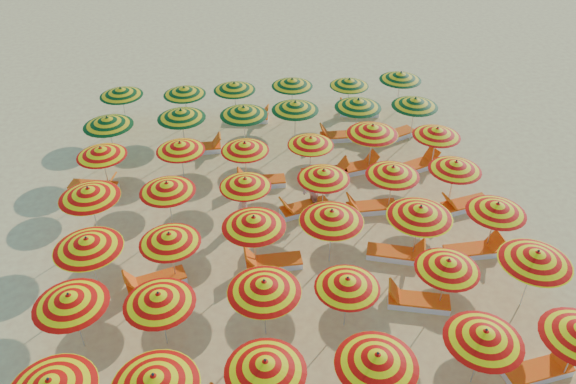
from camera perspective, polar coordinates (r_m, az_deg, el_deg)
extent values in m
plane|color=#E8C867|center=(18.08, 0.21, -5.04)|extent=(120.00, 120.00, 0.00)
sphere|color=black|center=(13.08, -23.23, -17.05)|extent=(0.06, 0.06, 0.06)
cone|color=#DF6A00|center=(12.65, -13.44, -18.13)|extent=(2.32, 2.32, 0.36)
sphere|color=black|center=(12.48, -13.57, -17.56)|extent=(0.06, 0.06, 0.06)
cone|color=#DF6A00|center=(12.67, -2.32, -17.23)|extent=(2.29, 2.29, 0.35)
sphere|color=black|center=(12.51, -2.34, -16.68)|extent=(0.06, 0.06, 0.06)
cylinder|color=silver|center=(13.49, 8.71, -18.55)|extent=(0.04, 0.04, 1.88)
cone|color=#DF6A00|center=(12.85, 9.04, -16.43)|extent=(2.23, 2.23, 0.36)
sphere|color=black|center=(12.69, 9.13, -15.86)|extent=(0.06, 0.06, 0.06)
cylinder|color=silver|center=(14.48, 18.73, -15.68)|extent=(0.03, 0.03, 1.84)
cone|color=#DF6A00|center=(13.89, 19.37, -13.60)|extent=(2.24, 2.24, 0.35)
sphere|color=black|center=(13.75, 19.53, -13.05)|extent=(0.06, 0.06, 0.06)
cylinder|color=silver|center=(15.37, 26.90, -14.52)|extent=(0.04, 0.04, 1.86)
cylinder|color=silver|center=(15.40, -20.66, -12.26)|extent=(0.04, 0.04, 1.85)
cone|color=#DF6A00|center=(14.85, -21.31, -10.15)|extent=(2.44, 2.44, 0.35)
sphere|color=black|center=(14.71, -21.48, -9.60)|extent=(0.06, 0.06, 0.06)
cylinder|color=silver|center=(14.88, -12.59, -12.56)|extent=(0.03, 0.03, 1.80)
cone|color=#DF6A00|center=(14.32, -12.99, -10.48)|extent=(2.19, 2.19, 0.34)
sphere|color=black|center=(14.18, -13.10, -9.92)|extent=(0.06, 0.06, 0.06)
cylinder|color=silver|center=(14.74, -2.36, -11.78)|extent=(0.04, 0.04, 1.89)
cone|color=#DF6A00|center=(14.15, -2.44, -9.54)|extent=(2.49, 2.49, 0.36)
sphere|color=black|center=(14.00, -2.46, -8.94)|extent=(0.06, 0.06, 0.06)
cylinder|color=silver|center=(15.07, 5.89, -11.15)|extent=(0.03, 0.03, 1.71)
cone|color=#DF6A00|center=(14.54, 6.07, -9.16)|extent=(2.25, 2.25, 0.33)
sphere|color=black|center=(14.41, 6.12, -8.63)|extent=(0.06, 0.06, 0.06)
cylinder|color=silver|center=(16.00, 15.52, -9.08)|extent=(0.03, 0.03, 1.73)
cone|color=#DF6A00|center=(15.50, 15.95, -7.09)|extent=(2.19, 2.19, 0.33)
sphere|color=black|center=(15.37, 16.07, -6.57)|extent=(0.06, 0.06, 0.06)
cylinder|color=silver|center=(16.75, 23.24, -8.20)|extent=(0.04, 0.04, 1.94)
cone|color=#DF6A00|center=(16.22, 23.93, -6.04)|extent=(2.22, 2.22, 0.37)
sphere|color=black|center=(16.09, 24.11, -5.47)|extent=(0.06, 0.06, 0.06)
cylinder|color=silver|center=(16.75, -19.17, -7.09)|extent=(0.04, 0.04, 1.91)
cone|color=#DF6A00|center=(16.23, -19.73, -4.93)|extent=(2.08, 2.08, 0.36)
sphere|color=black|center=(16.10, -19.88, -4.36)|extent=(0.06, 0.06, 0.06)
cylinder|color=silver|center=(16.53, -11.63, -6.58)|extent=(0.03, 0.03, 1.75)
cone|color=#DF6A00|center=(16.04, -11.95, -4.58)|extent=(1.93, 1.93, 0.33)
sphere|color=black|center=(15.92, -12.04, -4.05)|extent=(0.06, 0.06, 0.06)
cylinder|color=silver|center=(16.61, -3.40, -5.20)|extent=(0.04, 0.04, 1.88)
cone|color=#DF6A00|center=(16.09, -3.50, -3.01)|extent=(2.27, 2.27, 0.36)
sphere|color=black|center=(15.97, -3.53, -2.44)|extent=(0.06, 0.06, 0.06)
cylinder|color=silver|center=(16.80, 4.33, -4.61)|extent=(0.04, 0.04, 1.91)
cone|color=#DF6A00|center=(16.28, 4.46, -2.39)|extent=(2.43, 2.43, 0.36)
sphere|color=black|center=(16.15, 4.49, -1.81)|extent=(0.06, 0.06, 0.06)
cylinder|color=silver|center=(17.28, 12.91, -4.17)|extent=(0.04, 0.04, 1.95)
cone|color=#DF6A00|center=(16.76, 13.29, -1.95)|extent=(2.01, 2.01, 0.37)
sphere|color=black|center=(16.63, 13.38, -1.37)|extent=(0.07, 0.07, 0.07)
cylinder|color=silver|center=(18.28, 19.97, -3.46)|extent=(0.03, 0.03, 1.79)
cone|color=#DF6A00|center=(17.83, 20.47, -1.52)|extent=(1.79, 1.79, 0.34)
sphere|color=black|center=(17.72, 20.60, -1.02)|extent=(0.06, 0.06, 0.06)
cylinder|color=silver|center=(18.69, -19.11, -2.10)|extent=(0.04, 0.04, 1.89)
cone|color=#DF6A00|center=(18.22, -19.60, -0.07)|extent=(2.41, 2.41, 0.36)
sphere|color=black|center=(18.11, -19.73, 0.47)|extent=(0.06, 0.06, 0.06)
cylinder|color=silver|center=(18.45, -11.90, -1.45)|extent=(0.03, 0.03, 1.78)
cone|color=#DF6A00|center=(18.00, -12.19, 0.51)|extent=(2.18, 2.18, 0.34)
sphere|color=black|center=(17.89, -12.27, 1.02)|extent=(0.06, 0.06, 0.06)
cylinder|color=silver|center=(18.43, -4.27, -0.89)|extent=(0.03, 0.03, 1.69)
cone|color=#DF6A00|center=(18.00, -4.37, 0.98)|extent=(1.98, 1.98, 0.32)
sphere|color=black|center=(17.90, -4.40, 1.47)|extent=(0.06, 0.06, 0.06)
cylinder|color=silver|center=(18.71, 3.56, -0.10)|extent=(0.03, 0.03, 1.75)
cone|color=#DF6A00|center=(18.28, 3.65, 1.82)|extent=(2.03, 2.03, 0.33)
sphere|color=black|center=(18.17, 3.67, 2.32)|extent=(0.06, 0.06, 0.06)
cylinder|color=silver|center=(19.09, 10.37, 0.19)|extent=(0.03, 0.03, 1.78)
cone|color=#DF6A00|center=(18.65, 10.62, 2.12)|extent=(2.28, 2.28, 0.34)
sphere|color=black|center=(18.55, 10.68, 2.62)|extent=(0.06, 0.06, 0.06)
cylinder|color=silver|center=(19.85, 16.30, 0.73)|extent=(0.03, 0.03, 1.77)
cone|color=#DF6A00|center=(19.44, 16.67, 2.58)|extent=(2.09, 2.09, 0.34)
sphere|color=black|center=(19.34, 16.76, 3.06)|extent=(0.06, 0.06, 0.06)
cylinder|color=silver|center=(20.88, -18.08, 2.17)|extent=(0.03, 0.03, 1.73)
cone|color=#DF6A00|center=(20.49, -18.46, 3.92)|extent=(2.26, 2.26, 0.33)
sphere|color=black|center=(20.40, -18.56, 4.37)|extent=(0.06, 0.06, 0.06)
cylinder|color=silver|center=(20.50, -10.67, 2.78)|extent=(0.03, 0.03, 1.73)
cone|color=#DF6A00|center=(20.11, -10.90, 4.58)|extent=(1.82, 1.82, 0.33)
sphere|color=black|center=(20.01, -10.96, 5.04)|extent=(0.06, 0.06, 0.06)
cylinder|color=silver|center=(20.21, -4.31, 2.83)|extent=(0.03, 0.03, 1.72)
cone|color=#DF6A00|center=(19.82, -4.41, 4.63)|extent=(2.00, 2.00, 0.33)
sphere|color=black|center=(19.72, -4.43, 5.10)|extent=(0.06, 0.06, 0.06)
cylinder|color=silver|center=(20.55, 2.27, 3.45)|extent=(0.03, 0.03, 1.68)
cone|color=#DF6A00|center=(20.17, 2.32, 5.19)|extent=(2.02, 2.02, 0.32)
sphere|color=black|center=(20.08, 2.33, 5.65)|extent=(0.06, 0.06, 0.06)
cylinder|color=silver|center=(21.09, 8.39, 4.35)|extent=(0.04, 0.04, 1.91)
cone|color=#DF6A00|center=(20.68, 8.58, 6.30)|extent=(1.99, 1.99, 0.36)
sphere|color=black|center=(20.58, 8.63, 6.81)|extent=(0.06, 0.06, 0.06)
cylinder|color=silver|center=(21.65, 14.60, 4.17)|extent=(0.03, 0.03, 1.76)
cone|color=#DF6A00|center=(21.28, 14.91, 5.92)|extent=(2.31, 2.31, 0.34)
sphere|color=black|center=(21.19, 14.99, 6.37)|extent=(0.06, 0.06, 0.06)
cylinder|color=silver|center=(22.49, -17.49, 5.05)|extent=(0.04, 0.04, 1.86)
cone|color=#6A6306|center=(22.12, -17.86, 6.84)|extent=(1.96, 1.96, 0.35)
sphere|color=black|center=(22.02, -17.95, 7.30)|extent=(0.06, 0.06, 0.06)
cylinder|color=silver|center=(22.36, -10.58, 5.98)|extent=(0.04, 0.04, 1.86)
cone|color=#6A6306|center=(21.98, -10.81, 7.81)|extent=(2.16, 2.16, 0.35)
sphere|color=black|center=(21.89, -10.87, 8.28)|extent=(0.06, 0.06, 0.06)
cylinder|color=silver|center=(22.26, -4.44, 6.38)|extent=(0.04, 0.04, 1.86)
cone|color=#6A6306|center=(21.88, -4.53, 8.22)|extent=(2.02, 2.02, 0.35)
sphere|color=black|center=(21.79, -4.56, 8.69)|extent=(0.06, 0.06, 0.06)
cylinder|color=silver|center=(22.56, 0.72, 6.92)|extent=(0.04, 0.04, 1.87)
cone|color=#6A6306|center=(22.18, 0.74, 8.75)|extent=(2.02, 2.02, 0.36)
sphere|color=black|center=(22.09, 0.74, 9.22)|extent=(0.06, 0.06, 0.06)
cylinder|color=silver|center=(22.91, 7.00, 7.13)|extent=(0.04, 0.04, 1.87)
cone|color=#6A6306|center=(22.54, 7.15, 8.93)|extent=(2.08, 2.08, 0.36)
sphere|color=black|center=(22.45, 7.19, 9.40)|extent=(0.06, 0.06, 0.06)
cylinder|color=silver|center=(23.41, 12.54, 7.14)|extent=(0.04, 0.04, 1.85)
cone|color=#6A6306|center=(23.05, 12.80, 8.89)|extent=(2.28, 2.28, 0.35)
sphere|color=black|center=(22.96, 12.87, 9.34)|extent=(0.06, 0.06, 0.06)
cylinder|color=silver|center=(24.83, -16.32, 8.15)|extent=(0.03, 0.03, 1.78)
cone|color=#6A6306|center=(24.50, -16.62, 9.74)|extent=(2.17, 2.17, 0.34)
sphere|color=black|center=(24.42, -16.70, 10.15)|extent=(0.06, 0.06, 0.06)
cylinder|color=silver|center=(24.34, -10.30, 8.47)|extent=(0.03, 0.03, 1.76)
cone|color=#6A6306|center=(24.01, -10.49, 10.09)|extent=(1.98, 1.98, 0.34)
sphere|color=black|center=(23.93, -10.54, 10.50)|extent=(0.06, 0.06, 0.06)
cylinder|color=silver|center=(24.41, -5.37, 9.00)|extent=(0.03, 0.03, 1.78)
cone|color=#6A6306|center=(24.08, -5.47, 10.64)|extent=(2.05, 2.05, 0.34)
sphere|color=black|center=(24.00, -5.50, 11.06)|extent=(0.06, 0.06, 0.06)
cylinder|color=silver|center=(24.68, 0.42, 9.46)|extent=(0.03, 0.03, 1.77)
cone|color=#6A6306|center=(24.35, 0.43, 11.08)|extent=(2.23, 2.23, 0.34)
sphere|color=black|center=(24.27, 0.43, 11.50)|extent=(0.06, 0.06, 0.06)
cylinder|color=silver|center=(24.98, 6.14, 9.50)|extent=(0.03, 0.03, 1.69)
cone|color=#6A6306|center=(24.67, 6.25, 11.02)|extent=(2.11, 2.11, 0.32)
sphere|color=black|center=(24.59, 6.28, 11.41)|extent=(0.06, 0.06, 0.06)
cylinder|color=silver|center=(25.59, 11.17, 9.86)|extent=(0.03, 0.03, 1.83)
cone|color=#6A6306|center=(25.27, 11.38, 11.47)|extent=(2.30, 2.30, 0.35)
sphere|color=black|center=(25.19, 11.43, 11.89)|extent=(0.06, 0.06, 0.06)
cube|color=white|center=(15.80, 23.98, -16.40)|extent=(1.77, 0.82, 0.20)
cube|color=#F3530B|center=(15.70, 24.10, -16.10)|extent=(1.77, 0.82, 0.06)
cube|color=#F3530B|center=(15.92, 26.34, -14.78)|extent=(0.44, 0.63, 0.48)
cube|color=white|center=(16.44, 13.11, -10.89)|extent=(1.79, 1.03, 0.20)
cube|color=#F3530B|center=(16.35, 13.17, -10.57)|extent=(1.79, 1.03, 0.06)
cube|color=#F3530B|center=(16.12, 10.77, -9.86)|extent=(0.51, 0.66, 0.48)
cube|color=white|center=(17.02, -13.20, -8.94)|extent=(1.79, 1.02, 0.20)
cube|color=#F3530B|center=(16.93, -13.26, -8.63)|extent=(1.79, 1.02, 0.06)
cube|color=#F3530B|center=(16.75, -15.70, -8.67)|extent=(0.51, 0.66, 0.48)
cube|color=white|center=(17.17, -1.44, -7.28)|extent=(1.71, 0.62, 0.20)
cube|color=#F3530B|center=(17.08, -1.45, -6.96)|extent=(1.71, 0.62, 0.06)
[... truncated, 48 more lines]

